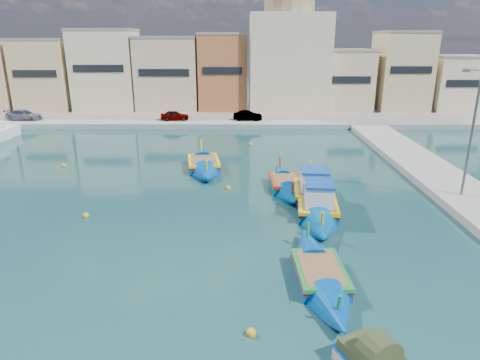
% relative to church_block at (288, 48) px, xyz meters
% --- Properties ---
extents(ground, '(160.00, 160.00, 0.00)m').
position_rel_church_block_xyz_m(ground, '(-10.00, -40.00, -8.41)').
color(ground, '#133739').
rests_on(ground, ground).
extents(north_quay, '(80.00, 8.00, 0.60)m').
position_rel_church_block_xyz_m(north_quay, '(-10.00, -8.00, -8.11)').
color(north_quay, gray).
rests_on(north_quay, ground).
extents(north_townhouses, '(83.20, 7.87, 10.19)m').
position_rel_church_block_xyz_m(north_townhouses, '(-3.32, -0.64, -3.41)').
color(north_townhouses, '#C5AD88').
rests_on(north_townhouses, ground).
extents(church_block, '(10.00, 10.00, 19.10)m').
position_rel_church_block_xyz_m(church_block, '(0.00, 0.00, 0.00)').
color(church_block, beige).
rests_on(church_block, ground).
extents(quay_street_lamp, '(1.18, 0.16, 8.00)m').
position_rel_church_block_xyz_m(quay_street_lamp, '(7.44, -34.00, -4.07)').
color(quay_street_lamp, '#595B60').
rests_on(quay_street_lamp, ground).
extents(parked_cars, '(29.69, 2.00, 1.16)m').
position_rel_church_block_xyz_m(parked_cars, '(-19.77, -9.50, -7.24)').
color(parked_cars, '#4C1919').
rests_on(parked_cars, north_quay).
extents(luzzu_turquoise_cabin, '(3.10, 9.88, 3.12)m').
position_rel_church_block_xyz_m(luzzu_turquoise_cabin, '(-1.55, -35.74, -8.03)').
color(luzzu_turquoise_cabin, '#005397').
rests_on(luzzu_turquoise_cabin, ground).
extents(luzzu_blue_cabin, '(2.93, 9.29, 3.24)m').
position_rel_church_block_xyz_m(luzzu_blue_cabin, '(-1.47, -33.56, -8.01)').
color(luzzu_blue_cabin, '#0038A8').
rests_on(luzzu_blue_cabin, ground).
extents(luzzu_cyan_mid, '(2.32, 8.18, 2.39)m').
position_rel_church_block_xyz_m(luzzu_cyan_mid, '(-2.97, -31.49, -8.16)').
color(luzzu_cyan_mid, '#00509A').
rests_on(luzzu_cyan_mid, ground).
extents(luzzu_green, '(3.55, 8.96, 2.75)m').
position_rel_church_block_xyz_m(luzzu_green, '(-8.85, -27.09, -8.11)').
color(luzzu_green, '#004CA7').
rests_on(luzzu_green, ground).
extents(luzzu_blue_south, '(2.17, 8.26, 2.37)m').
position_rel_church_block_xyz_m(luzzu_blue_south, '(-2.63, -43.10, -8.16)').
color(luzzu_blue_south, '#004AA6').
rests_on(luzzu_blue_south, ground).
extents(yacht_north, '(2.53, 8.74, 11.64)m').
position_rel_church_block_xyz_m(yacht_north, '(-30.51, -15.58, -7.95)').
color(yacht_north, white).
rests_on(yacht_north, ground).
extents(mooring_buoys, '(26.91, 27.40, 0.36)m').
position_rel_church_block_xyz_m(mooring_buoys, '(-7.55, -32.76, -8.33)').
color(mooring_buoys, gold).
rests_on(mooring_buoys, ground).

